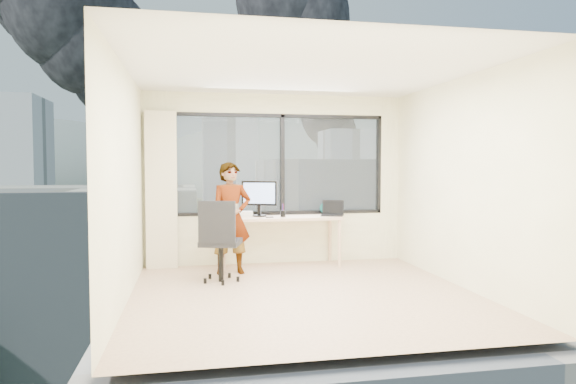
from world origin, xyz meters
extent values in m
cube|color=tan|center=(0.00, 0.00, 0.00)|extent=(4.00, 4.00, 0.01)
cube|color=white|center=(0.00, 0.00, 2.60)|extent=(4.00, 4.00, 0.01)
cube|color=beige|center=(0.00, -2.00, 1.30)|extent=(4.00, 0.01, 2.60)
cube|color=beige|center=(-2.00, 0.00, 1.30)|extent=(0.01, 4.00, 2.60)
cube|color=beige|center=(2.00, 0.00, 1.30)|extent=(0.01, 4.00, 2.60)
cube|color=beige|center=(-1.72, 1.88, 1.15)|extent=(0.45, 0.14, 2.30)
cube|color=beige|center=(0.00, 1.66, 0.38)|extent=(1.80, 0.60, 0.75)
imported|color=#2D2D33|center=(-0.75, 1.30, 0.78)|extent=(0.62, 0.46, 1.56)
cube|color=white|center=(-0.54, 1.87, 0.79)|extent=(0.32, 0.28, 0.08)
cube|color=black|center=(-0.17, 1.55, 0.76)|extent=(0.11, 0.05, 0.01)
cylinder|color=black|center=(0.04, 1.62, 0.80)|extent=(0.09, 0.09, 0.09)
ellipsoid|color=#0B4542|center=(0.80, 1.89, 0.85)|extent=(0.27, 0.18, 0.19)
cube|color=#515B3D|center=(0.00, 120.00, -14.00)|extent=(400.00, 400.00, 0.04)
cube|color=beige|center=(-9.00, 30.00, -7.00)|extent=(16.00, 12.00, 14.00)
cube|color=silver|center=(12.00, 38.00, -6.00)|extent=(14.00, 13.00, 16.00)
cube|color=silver|center=(-35.00, 95.00, 0.00)|extent=(14.00, 14.00, 28.00)
cube|color=silver|center=(8.00, 120.00, 1.00)|extent=(13.00, 13.00, 30.00)
cube|color=silver|center=(45.00, 140.00, -1.00)|extent=(15.00, 15.00, 26.00)
ellipsoid|color=slate|center=(100.00, 320.00, -14.00)|extent=(300.00, 220.00, 96.00)
camera|label=1|loc=(-1.29, -5.72, 1.51)|focal=31.52mm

